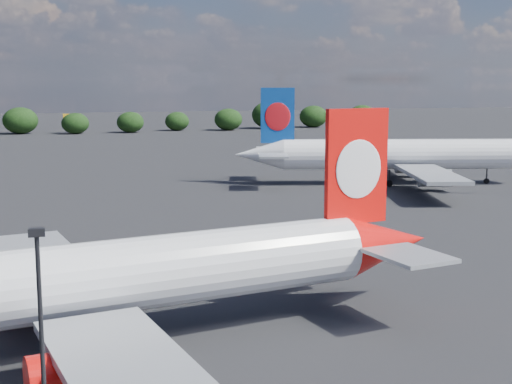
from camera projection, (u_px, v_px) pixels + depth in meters
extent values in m
plane|color=black|center=(22.00, 203.00, 89.27)|extent=(500.00, 500.00, 0.00)
cylinder|color=white|center=(106.00, 278.00, 40.49)|extent=(32.59, 9.53, 4.25)
cone|color=red|center=(386.00, 243.00, 49.13)|extent=(7.42, 5.32, 4.25)
cube|color=red|center=(356.00, 166.00, 47.15)|extent=(4.69, 1.19, 7.66)
ellipsoid|color=white|center=(359.00, 169.00, 46.95)|extent=(3.55, 0.76, 3.91)
ellipsoid|color=white|center=(354.00, 168.00, 47.40)|extent=(3.55, 0.76, 3.91)
cube|color=#96999E|center=(409.00, 255.00, 44.19)|extent=(4.62, 5.67, 0.26)
cube|color=#96999E|center=(328.00, 228.00, 52.46)|extent=(4.62, 5.67, 0.26)
cube|color=#96999E|center=(135.00, 378.00, 30.18)|extent=(8.26, 17.70, 0.47)
cube|color=#96999E|center=(41.00, 260.00, 49.73)|extent=(8.26, 17.70, 0.47)
cylinder|color=red|center=(73.00, 373.00, 33.36)|extent=(4.58, 2.97, 2.30)
cube|color=#96999E|center=(73.00, 361.00, 33.27)|extent=(1.89, 0.56, 1.02)
cylinder|color=red|center=(27.00, 295.00, 45.39)|extent=(4.58, 2.97, 2.30)
cube|color=#96999E|center=(26.00, 286.00, 45.30)|extent=(1.89, 0.56, 1.02)
cylinder|color=black|center=(150.00, 337.00, 39.45)|extent=(0.27, 0.27, 2.13)
cylinder|color=black|center=(150.00, 351.00, 39.58)|extent=(0.99, 0.53, 0.94)
cylinder|color=black|center=(166.00, 348.00, 39.99)|extent=(0.99, 0.53, 0.94)
cylinder|color=black|center=(124.00, 311.00, 43.97)|extent=(0.27, 0.27, 2.13)
cylinder|color=black|center=(124.00, 323.00, 44.09)|extent=(0.99, 0.53, 0.94)
cylinder|color=black|center=(139.00, 321.00, 44.50)|extent=(0.99, 0.53, 0.94)
cylinder|color=white|center=(398.00, 154.00, 105.12)|extent=(33.89, 13.36, 4.46)
sphere|color=white|center=(512.00, 154.00, 105.58)|extent=(5.49, 5.49, 4.46)
cone|color=white|center=(259.00, 155.00, 104.57)|extent=(8.07, 6.21, 4.46)
cube|color=navy|center=(278.00, 115.00, 103.74)|extent=(4.85, 1.74, 8.04)
ellipsoid|color=red|center=(278.00, 117.00, 103.50)|extent=(3.66, 1.17, 4.11)
ellipsoid|color=red|center=(277.00, 117.00, 104.03)|extent=(3.66, 1.17, 4.11)
cube|color=#96999E|center=(273.00, 156.00, 99.71)|extent=(5.30, 6.23, 0.27)
cube|color=#96999E|center=(270.00, 149.00, 109.41)|extent=(5.30, 6.23, 0.27)
cube|color=#96999E|center=(431.00, 174.00, 93.93)|extent=(10.36, 18.76, 0.49)
cube|color=#96999E|center=(393.00, 155.00, 116.85)|extent=(10.36, 18.76, 0.49)
cylinder|color=#96999E|center=(435.00, 178.00, 98.57)|extent=(4.95, 3.51, 2.41)
cube|color=#96999E|center=(435.00, 174.00, 98.47)|extent=(1.96, 0.78, 1.07)
cylinder|color=#96999E|center=(410.00, 166.00, 112.67)|extent=(4.95, 3.51, 2.41)
cube|color=#96999E|center=(410.00, 162.00, 112.58)|extent=(1.96, 0.78, 1.07)
cylinder|color=black|center=(389.00, 178.00, 102.92)|extent=(0.31, 0.31, 2.23)
cylinder|color=black|center=(389.00, 183.00, 103.05)|extent=(1.05, 0.65, 0.98)
cylinder|color=black|center=(382.00, 183.00, 103.02)|extent=(1.05, 0.65, 0.98)
cylinder|color=black|center=(382.00, 173.00, 108.21)|extent=(0.31, 0.31, 2.23)
cylinder|color=black|center=(382.00, 178.00, 108.34)|extent=(1.05, 0.65, 0.98)
cylinder|color=black|center=(375.00, 178.00, 108.31)|extent=(1.05, 0.65, 0.98)
cylinder|color=black|center=(487.00, 175.00, 105.98)|extent=(0.26, 0.26, 2.23)
cylinder|color=black|center=(486.00, 181.00, 106.12)|extent=(0.86, 0.52, 0.80)
cylinder|color=black|center=(44.00, 381.00, 24.65)|extent=(0.16, 0.16, 10.20)
cube|color=black|center=(36.00, 232.00, 23.83)|extent=(0.55, 0.30, 0.28)
cube|color=gold|center=(72.00, 119.00, 207.31)|extent=(5.00, 0.30, 3.00)
cylinder|color=gray|center=(72.00, 128.00, 207.74)|extent=(0.30, 0.30, 2.50)
ellipsoid|color=black|center=(20.00, 121.00, 202.14)|extent=(9.82, 8.31, 7.56)
ellipsoid|color=black|center=(75.00, 123.00, 202.17)|extent=(7.77, 6.57, 5.98)
ellipsoid|color=black|center=(130.00, 122.00, 206.94)|extent=(7.89, 6.67, 6.07)
ellipsoid|color=black|center=(177.00, 121.00, 215.16)|extent=(7.35, 6.22, 5.65)
ellipsoid|color=black|center=(228.00, 119.00, 216.22)|extent=(8.60, 7.27, 6.61)
ellipsoid|color=black|center=(269.00, 115.00, 224.05)|extent=(11.12, 9.41, 8.55)
ellipsoid|color=black|center=(313.00, 116.00, 229.75)|extent=(9.15, 7.74, 7.04)
ellipsoid|color=black|center=(362.00, 116.00, 229.82)|extent=(9.34, 7.91, 7.19)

